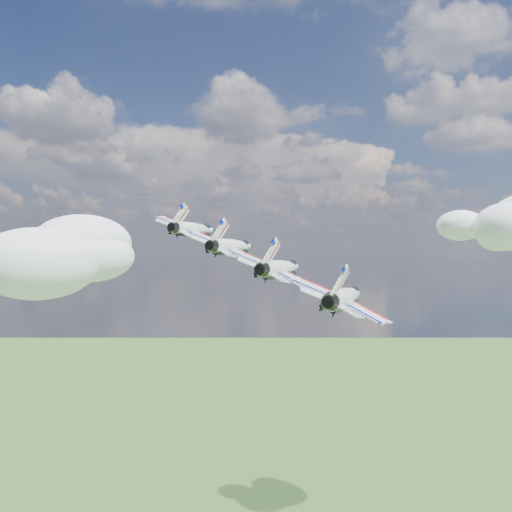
% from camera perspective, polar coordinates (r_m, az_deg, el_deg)
% --- Properties ---
extents(cloud_left, '(43.57, 34.23, 17.12)m').
position_cam_1_polar(cloud_left, '(168.51, -20.80, 0.09)').
color(cloud_left, white).
extents(cloud_far, '(52.82, 41.50, 20.75)m').
position_cam_1_polar(cloud_far, '(279.33, 23.02, 2.41)').
color(cloud_far, white).
extents(jet_0, '(13.74, 16.84, 8.17)m').
position_cam_1_polar(jet_0, '(88.45, -6.09, 2.72)').
color(jet_0, silver).
extents(jet_1, '(13.74, 16.84, 8.17)m').
position_cam_1_polar(jet_1, '(78.37, -2.28, 1.02)').
color(jet_1, white).
extents(jet_2, '(13.74, 16.84, 8.17)m').
position_cam_1_polar(jet_2, '(68.83, 2.60, -1.16)').
color(jet_2, white).
extents(jet_3, '(13.74, 16.84, 8.17)m').
position_cam_1_polar(jet_3, '(60.08, 8.99, -4.00)').
color(jet_3, white).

